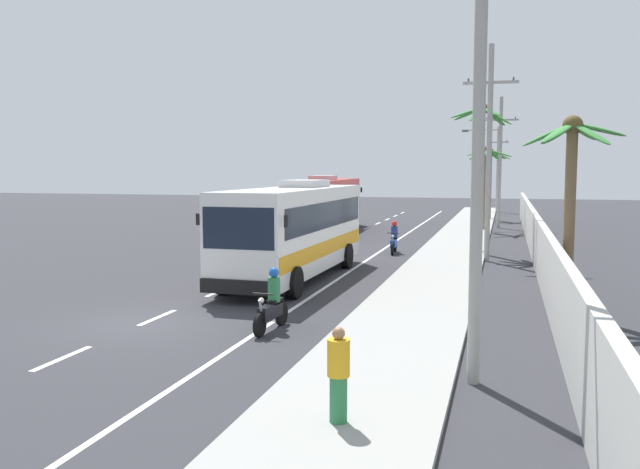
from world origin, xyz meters
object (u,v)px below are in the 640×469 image
coach_bus_foreground (295,228)px  palm_second (571,175)px  pedestrian_near_kerb (338,373)px  palm_third (481,146)px  utility_pole_mid (489,150)px  palm_fourth (490,169)px  coach_bus_far_lane (327,202)px  motorcycle_trailing (394,240)px  utility_pole_distant (497,167)px  palm_nearest (486,167)px  utility_pole_far (499,158)px  motorcycle_beside_bus (272,305)px  utility_pole_nearest (479,115)px

coach_bus_foreground → palm_second: size_ratio=1.90×
pedestrian_near_kerb → palm_third: (1.27, 23.27, 4.28)m
coach_bus_foreground → utility_pole_mid: size_ratio=1.12×
palm_third → palm_fourth: 22.05m
coach_bus_far_lane → utility_pole_mid: (10.52, -11.83, 3.03)m
motorcycle_trailing → palm_fourth: bearing=80.3°
utility_pole_distant → palm_nearest: 20.92m
coach_bus_foreground → utility_pole_distant: (6.71, 42.08, 2.36)m
utility_pole_distant → palm_fourth: utility_pole_distant is taller
coach_bus_foreground → motorcycle_trailing: coach_bus_foreground is taller
motorcycle_trailing → palm_second: 14.43m
utility_pole_mid → utility_pole_far: (0.22, 17.63, -0.12)m
utility_pole_distant → palm_fourth: 10.60m
palm_third → palm_nearest: bearing=90.3°
utility_pole_far → coach_bus_far_lane: bearing=-151.6°
motorcycle_beside_bus → palm_nearest: (4.44, 29.03, 3.58)m
pedestrian_near_kerb → motorcycle_trailing: bearing=133.7°
utility_pole_distant → palm_fourth: (-0.38, -10.59, -0.17)m
pedestrian_near_kerb → palm_second: bearing=104.1°
coach_bus_foreground → utility_pole_nearest: utility_pole_nearest is taller
motorcycle_trailing → palm_nearest: size_ratio=0.35×
coach_bus_far_lane → palm_second: (13.04, -22.32, 2.04)m
utility_pole_far → palm_fourth: bearing=95.9°
motorcycle_trailing → utility_pole_distant: 34.03m
utility_pole_mid → palm_nearest: size_ratio=1.70×
motorcycle_trailing → palm_third: size_ratio=0.27×
motorcycle_trailing → palm_third: (4.02, 0.95, 4.56)m
utility_pole_nearest → palm_nearest: size_ratio=1.74×
motorcycle_beside_bus → utility_pole_nearest: size_ratio=0.20×
palm_fourth → coach_bus_far_lane: bearing=-128.0°
palm_nearest → palm_second: palm_second is taller
coach_bus_foreground → utility_pole_mid: utility_pole_mid is taller
coach_bus_foreground → utility_pole_far: size_ratio=1.18×
palm_nearest → utility_pole_far: bearing=77.8°
motorcycle_beside_bus → palm_second: bearing=29.4°
utility_pole_nearest → palm_nearest: 31.99m
coach_bus_far_lane → coach_bus_foreground: bearing=-78.8°
palm_second → utility_pole_far: bearing=94.7°
motorcycle_beside_bus → palm_nearest: bearing=81.3°
pedestrian_near_kerb → palm_third: bearing=123.6°
motorcycle_beside_bus → palm_fourth: 39.75m
palm_fourth → utility_pole_mid: bearing=-88.8°
coach_bus_far_lane → utility_pole_far: (10.74, 5.80, 2.91)m
coach_bus_foreground → coach_bus_far_lane: coach_bus_far_lane is taller
utility_pole_mid → palm_third: 2.69m
motorcycle_trailing → palm_nearest: bearing=72.6°
utility_pole_nearest → palm_nearest: utility_pole_nearest is taller
coach_bus_foreground → palm_third: size_ratio=1.47×
utility_pole_mid → utility_pole_distant: utility_pole_mid is taller
utility_pole_mid → utility_pole_distant: bearing=90.2°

